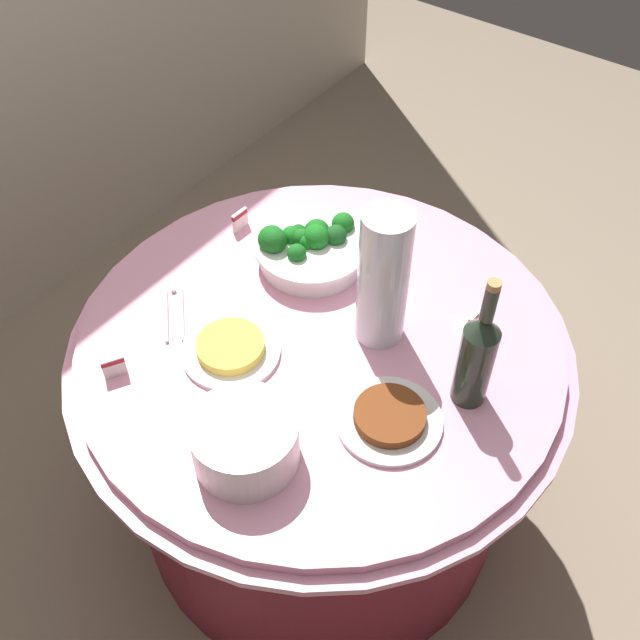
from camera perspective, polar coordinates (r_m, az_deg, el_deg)
ground_plane at (r=2.29m, az=-0.00°, el=-13.41°), size 6.00×6.00×0.00m
buffet_table at (r=1.97m, az=-0.00°, el=-8.14°), size 1.16×1.16×0.74m
broccoli_bowl at (r=1.82m, az=-0.86°, el=5.62°), size 0.28×0.28×0.11m
plate_stack at (r=1.45m, az=-5.78°, el=-9.25°), size 0.21×0.21×0.11m
wine_bottle at (r=1.50m, az=11.94°, el=-2.75°), size 0.07×0.07×0.34m
decorative_fruit_vase at (r=1.57m, az=4.86°, el=2.96°), size 0.11×0.11×0.34m
serving_tongs at (r=1.75m, az=-11.12°, el=0.51°), size 0.14×0.15×0.01m
food_plate_stir_fry at (r=1.53m, az=5.35°, el=-7.51°), size 0.22×0.22×0.04m
food_plate_fried_egg at (r=1.64m, az=-6.87°, el=-2.21°), size 0.22×0.22×0.04m
label_placard_front at (r=1.70m, az=11.79°, el=-0.05°), size 0.05×0.01×0.05m
label_placard_mid at (r=1.93m, az=-6.17°, el=7.70°), size 0.05×0.01×0.05m
label_placard_rear at (r=1.64m, az=-15.55°, el=-3.45°), size 0.05×0.03×0.05m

